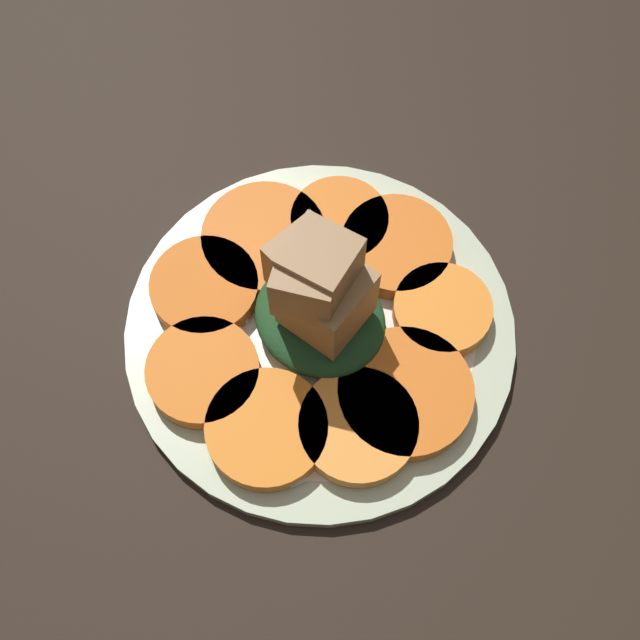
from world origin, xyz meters
TOP-DOWN VIEW (x-y plane):
  - table_slab at (0.00, 0.00)cm, footprint 120.00×120.00cm
  - plate at (0.00, 0.00)cm, footprint 26.12×26.12cm
  - carrot_slice_0 at (5.42, 6.09)cm, footprint 6.55×6.55cm
  - carrot_slice_1 at (0.30, 7.79)cm, footprint 7.63×7.63cm
  - carrot_slice_2 at (-4.18, 6.57)cm, footprint 6.82×6.82cm
  - carrot_slice_3 at (-7.11, 2.04)cm, footprint 8.62×8.62cm
  - carrot_slice_4 at (-7.43, -3.37)cm, footprint 7.31×7.31cm
  - carrot_slice_5 at (-3.13, -7.67)cm, footprint 7.28×7.28cm
  - carrot_slice_6 at (2.50, -7.62)cm, footprint 7.66×7.66cm
  - carrot_slice_7 at (6.58, -3.66)cm, footprint 7.47×7.47cm
  - carrot_slice_8 at (7.32, 0.28)cm, footprint 8.64×8.64cm
  - center_pile at (-0.15, 0.12)cm, footprint 8.95×8.06cm
  - fork at (-2.05, -4.99)cm, footprint 16.51×8.63cm

SIDE VIEW (x-z plane):
  - table_slab at x=0.00cm, z-range 0.00..2.00cm
  - plate at x=0.00cm, z-range 1.99..3.04cm
  - fork at x=-2.05cm, z-range 3.10..3.50cm
  - carrot_slice_0 at x=5.42cm, z-range 3.10..4.50cm
  - carrot_slice_1 at x=0.30cm, z-range 3.10..4.50cm
  - carrot_slice_2 at x=-4.18cm, z-range 3.10..4.50cm
  - carrot_slice_3 at x=-7.11cm, z-range 3.10..4.50cm
  - carrot_slice_4 at x=-7.43cm, z-range 3.10..4.50cm
  - carrot_slice_5 at x=-3.13cm, z-range 3.10..4.50cm
  - carrot_slice_6 at x=2.50cm, z-range 3.10..4.50cm
  - carrot_slice_7 at x=6.58cm, z-range 3.10..4.50cm
  - carrot_slice_8 at x=7.32cm, z-range 3.10..4.50cm
  - center_pile at x=-0.15cm, z-range 2.10..12.42cm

